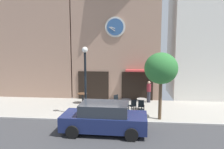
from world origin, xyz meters
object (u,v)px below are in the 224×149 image
cafe_chair_right_end (141,105)px  street_tree (161,69)px  cafe_chair_facing_street (105,106)px  parked_car_navy (104,118)px  cafe_chair_outer (85,104)px  cafe_table_near_curb (97,104)px  street_lamp (85,81)px  cafe_table_center_right (82,96)px  cafe_chair_curbside (117,100)px  cafe_table_center_left (126,103)px  cafe_table_leftmost (142,102)px  cafe_chair_under_awning (133,105)px  pedestrian_maroon (149,91)px

cafe_chair_right_end → street_tree: bearing=-45.2°
cafe_chair_facing_street → parked_car_navy: (0.35, -2.93, 0.23)m
cafe_chair_facing_street → cafe_chair_outer: size_ratio=1.00×
cafe_table_near_curb → cafe_chair_right_end: 2.93m
street_lamp → cafe_table_center_right: bearing=107.3°
cafe_chair_curbside → cafe_chair_outer: same height
cafe_table_near_curb → cafe_table_center_left: bearing=17.7°
cafe_table_center_right → cafe_chair_outer: bearing=-72.4°
cafe_table_leftmost → cafe_chair_under_awning: 0.98m
cafe_table_leftmost → cafe_chair_outer: bearing=-167.5°
cafe_table_leftmost → street_lamp: bearing=-156.4°
street_tree → cafe_chair_under_awning: (-1.61, 1.12, -2.54)m
cafe_chair_outer → pedestrian_maroon: bearing=33.0°
pedestrian_maroon → cafe_table_center_right: bearing=-171.5°
street_lamp → cafe_chair_under_awning: 3.52m
cafe_table_center_right → cafe_chair_under_awning: bearing=-27.9°
cafe_table_near_curb → street_lamp: bearing=-126.7°
cafe_table_center_left → street_tree: bearing=-39.9°
street_tree → street_lamp: bearing=175.9°
cafe_table_center_left → cafe_chair_outer: cafe_chair_outer is taller
cafe_table_center_left → cafe_chair_outer: (-2.72, -0.69, 0.02)m
street_tree → cafe_chair_under_awning: size_ratio=4.48×
cafe_table_center_right → cafe_chair_curbside: size_ratio=0.86×
cafe_chair_right_end → cafe_chair_outer: 3.75m
cafe_chair_right_end → pedestrian_maroon: bearing=76.7°
cafe_table_center_right → cafe_chair_facing_street: size_ratio=0.86×
cafe_table_leftmost → cafe_chair_right_end: cafe_chair_right_end is taller
street_lamp → cafe_table_center_right: size_ratio=5.62×
cafe_table_center_left → pedestrian_maroon: 2.79m
street_lamp → street_tree: size_ratio=1.08×
cafe_chair_facing_street → street_tree: bearing=-9.6°
cafe_table_center_left → cafe_table_leftmost: (1.08, 0.15, 0.02)m
street_tree → cafe_chair_outer: bearing=167.6°
cafe_table_center_right → cafe_chair_outer: cafe_chair_outer is taller
cafe_table_center_right → cafe_chair_facing_street: 3.32m
cafe_table_center_right → cafe_table_leftmost: bearing=-15.9°
street_tree → parked_car_navy: size_ratio=0.93×
pedestrian_maroon → cafe_chair_facing_street: bearing=-131.9°
cafe_table_center_left → parked_car_navy: 4.23m
street_lamp → cafe_table_center_right: 3.40m
cafe_chair_facing_street → cafe_chair_curbside: same height
street_lamp → cafe_chair_curbside: street_lamp is taller
pedestrian_maroon → parked_car_navy: size_ratio=0.38×
cafe_chair_facing_street → cafe_chair_curbside: 1.83m
cafe_table_center_right → cafe_chair_right_end: bearing=-25.3°
parked_car_navy → cafe_chair_outer: bearing=117.2°
cafe_chair_facing_street → parked_car_navy: 2.96m
cafe_table_center_right → cafe_chair_under_awning: size_ratio=0.86×
cafe_chair_outer → cafe_chair_facing_street: bearing=-19.1°
cafe_chair_curbside → cafe_chair_outer: (-2.05, -1.23, 0.00)m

